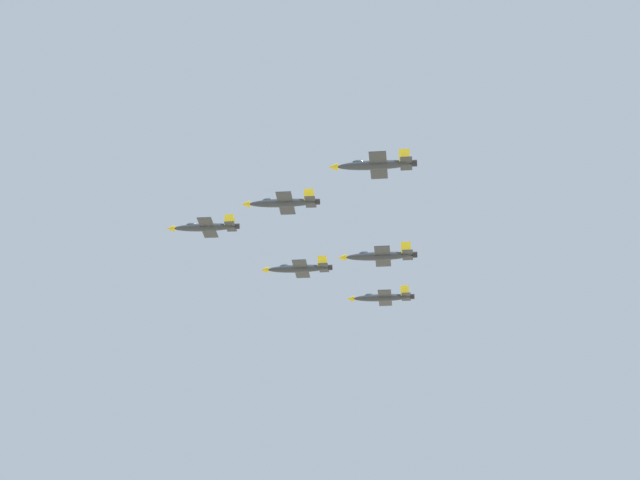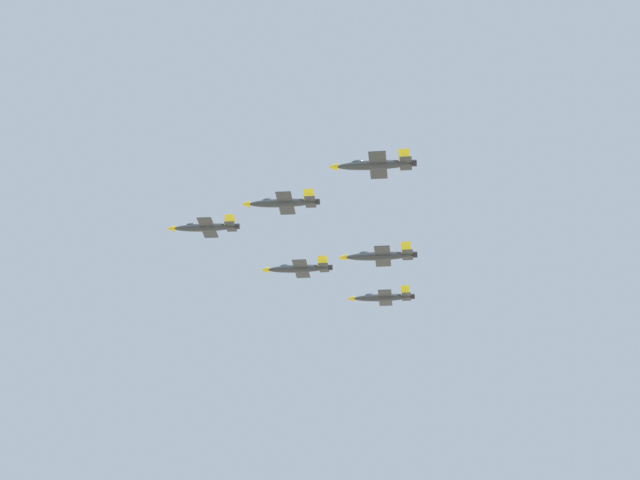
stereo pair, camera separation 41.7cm
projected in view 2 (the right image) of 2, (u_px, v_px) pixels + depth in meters
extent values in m
ellipsoid|color=#2D3338|center=(205.00, 227.00, 226.87)|extent=(8.21, 13.53, 1.84)
cone|color=gold|center=(171.00, 229.00, 227.42)|extent=(2.23, 2.35, 1.56)
ellipsoid|color=#334751|center=(191.00, 225.00, 227.39)|extent=(2.35, 2.81, 1.07)
cube|color=#2D3338|center=(208.00, 228.00, 226.78)|extent=(10.56, 7.60, 0.18)
cube|color=gold|center=(204.00, 219.00, 222.68)|extent=(1.99, 2.94, 0.22)
cube|color=gold|center=(211.00, 236.00, 230.92)|extent=(1.99, 2.94, 0.22)
cube|color=#2D3338|center=(231.00, 227.00, 226.45)|extent=(5.38, 4.25, 0.18)
cube|color=gold|center=(229.00, 220.00, 226.23)|extent=(1.16, 1.92, 2.65)
cube|color=gold|center=(230.00, 223.00, 227.88)|extent=(1.16, 1.92, 2.65)
cylinder|color=black|center=(237.00, 226.00, 226.35)|extent=(1.61, 1.50, 1.29)
ellipsoid|color=#2D3338|center=(282.00, 203.00, 208.74)|extent=(8.13, 13.37, 1.82)
cone|color=gold|center=(245.00, 204.00, 209.30)|extent=(2.21, 2.32, 1.54)
ellipsoid|color=#334751|center=(268.00, 201.00, 209.26)|extent=(2.33, 2.78, 1.06)
cube|color=#2D3338|center=(286.00, 203.00, 208.65)|extent=(10.44, 7.52, 0.18)
cube|color=gold|center=(283.00, 193.00, 204.60)|extent=(1.97, 2.90, 0.22)
cube|color=gold|center=(288.00, 213.00, 212.75)|extent=(1.97, 2.90, 0.22)
cube|color=#2D3338|center=(310.00, 202.00, 208.33)|extent=(5.32, 4.20, 0.18)
cube|color=gold|center=(309.00, 194.00, 208.10)|extent=(1.15, 1.90, 2.62)
cube|color=gold|center=(309.00, 199.00, 209.73)|extent=(1.15, 1.90, 2.62)
cylinder|color=black|center=(317.00, 202.00, 208.22)|extent=(1.59, 1.48, 1.27)
ellipsoid|color=#2D3338|center=(298.00, 269.00, 239.10)|extent=(8.67, 13.90, 1.90)
cone|color=gold|center=(265.00, 270.00, 239.79)|extent=(2.32, 2.44, 1.61)
ellipsoid|color=#334751|center=(285.00, 266.00, 239.68)|extent=(2.45, 2.90, 1.11)
cube|color=#2D3338|center=(301.00, 269.00, 238.99)|extent=(10.88, 7.97, 0.19)
cube|color=gold|center=(299.00, 261.00, 234.77)|extent=(2.09, 3.02, 0.23)
cube|color=gold|center=(303.00, 277.00, 243.27)|extent=(2.09, 3.02, 0.23)
cube|color=#2D3338|center=(324.00, 268.00, 238.59)|extent=(5.56, 4.44, 0.19)
cube|color=gold|center=(322.00, 261.00, 238.36)|extent=(1.22, 1.98, 2.74)
cube|color=gold|center=(323.00, 264.00, 240.06)|extent=(1.22, 1.98, 2.74)
cylinder|color=black|center=(330.00, 267.00, 238.45)|extent=(1.67, 1.56, 1.33)
ellipsoid|color=#2D3338|center=(374.00, 165.00, 191.47)|extent=(8.59, 13.63, 1.87)
cone|color=gold|center=(333.00, 167.00, 192.19)|extent=(2.29, 2.40, 1.59)
ellipsoid|color=#334751|center=(358.00, 163.00, 192.06)|extent=(2.42, 2.85, 1.09)
cube|color=#2D3338|center=(378.00, 165.00, 191.36)|extent=(10.69, 7.88, 0.19)
cube|color=gold|center=(377.00, 153.00, 187.21)|extent=(2.07, 2.97, 0.22)
cube|color=gold|center=(379.00, 177.00, 195.57)|extent=(2.07, 2.97, 0.22)
cube|color=#2D3338|center=(406.00, 163.00, 190.94)|extent=(5.46, 4.38, 0.19)
cube|color=gold|center=(404.00, 155.00, 190.71)|extent=(1.21, 1.94, 2.70)
cube|color=gold|center=(404.00, 160.00, 192.39)|extent=(1.21, 1.94, 2.70)
cylinder|color=black|center=(414.00, 163.00, 190.80)|extent=(1.64, 1.54, 1.31)
ellipsoid|color=#2D3338|center=(382.00, 298.00, 252.32)|extent=(8.60, 13.72, 1.88)
cone|color=gold|center=(351.00, 299.00, 253.01)|extent=(2.30, 2.41, 1.59)
ellipsoid|color=#334751|center=(370.00, 295.00, 252.90)|extent=(2.43, 2.87, 1.09)
cube|color=#2D3338|center=(385.00, 298.00, 252.21)|extent=(10.75, 7.90, 0.19)
cube|color=gold|center=(385.00, 291.00, 248.03)|extent=(2.07, 2.99, 0.23)
cube|color=gold|center=(386.00, 305.00, 256.44)|extent=(2.07, 2.99, 0.23)
cube|color=#2D3338|center=(406.00, 297.00, 251.80)|extent=(5.49, 4.40, 0.19)
cube|color=gold|center=(405.00, 290.00, 251.57)|extent=(1.21, 1.95, 2.71)
cube|color=gold|center=(405.00, 293.00, 253.25)|extent=(1.21, 1.95, 2.71)
cylinder|color=black|center=(413.00, 296.00, 251.66)|extent=(1.65, 1.54, 1.31)
ellipsoid|color=#2D3338|center=(379.00, 256.00, 220.20)|extent=(8.84, 14.05, 1.92)
cone|color=gold|center=(342.00, 258.00, 220.93)|extent=(2.35, 2.47, 1.63)
ellipsoid|color=#334751|center=(365.00, 254.00, 220.81)|extent=(2.49, 2.94, 1.12)
cube|color=#2D3338|center=(383.00, 256.00, 220.09)|extent=(11.01, 8.11, 0.19)
cube|color=gold|center=(382.00, 247.00, 215.81)|extent=(2.13, 3.06, 0.23)
cube|color=gold|center=(384.00, 265.00, 224.42)|extent=(2.13, 3.06, 0.23)
cube|color=#2D3338|center=(408.00, 255.00, 219.66)|extent=(5.63, 4.51, 0.19)
cube|color=gold|center=(406.00, 247.00, 219.43)|extent=(1.25, 2.00, 2.78)
cube|color=gold|center=(406.00, 251.00, 221.15)|extent=(1.25, 2.00, 2.78)
cylinder|color=black|center=(415.00, 255.00, 219.51)|extent=(1.69, 1.58, 1.35)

